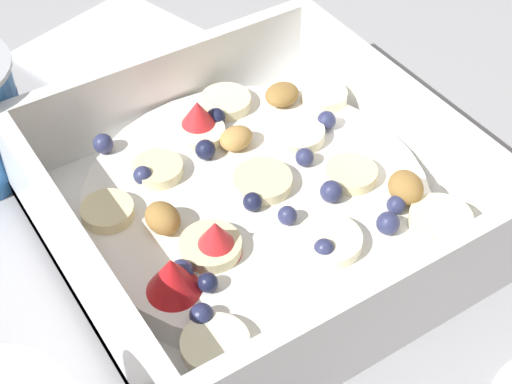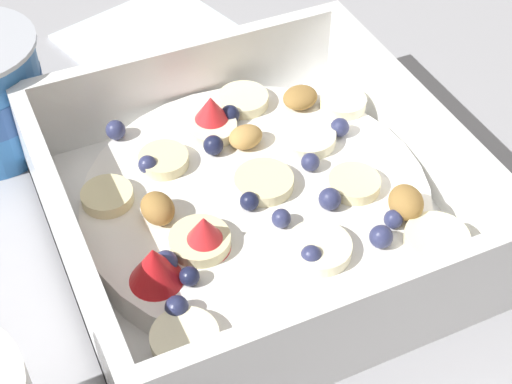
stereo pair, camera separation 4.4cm
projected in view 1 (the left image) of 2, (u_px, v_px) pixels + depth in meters
The scene contains 3 objects.
ground_plane at pixel (261, 208), 0.47m from camera, with size 2.40×2.40×0.00m, color #9E9EA3.
fruit_bowl at pixel (255, 203), 0.44m from camera, with size 0.22×0.22×0.06m.
folded_napkin at pixel (125, 47), 0.59m from camera, with size 0.12×0.12×0.01m, color silver.
Camera 1 is at (-0.27, 0.18, 0.34)m, focal length 54.29 mm.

